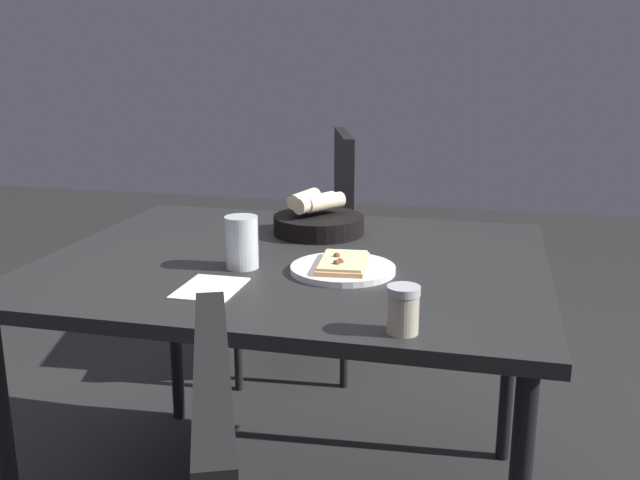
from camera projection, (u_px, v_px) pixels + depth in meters
The scene contains 7 objects.
dining_table at pixel (295, 280), 1.72m from camera, with size 0.96×1.17×0.71m.
pizza_plate at pixel (343, 267), 1.59m from camera, with size 0.23×0.23×0.04m.
bread_basket at pixel (317, 220), 1.92m from camera, with size 0.24×0.24×0.11m.
beer_glass at pixel (242, 245), 1.61m from camera, with size 0.07×0.07×0.12m.
pepper_shaker at pixel (403, 312), 1.24m from camera, with size 0.06×0.06×0.09m.
napkin at pixel (210, 288), 1.48m from camera, with size 0.16×0.12×0.00m.
chair_far at pixel (313, 240), 2.66m from camera, with size 0.55×0.55×0.90m.
Camera 1 is at (1.58, 0.44, 1.18)m, focal length 40.19 mm.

